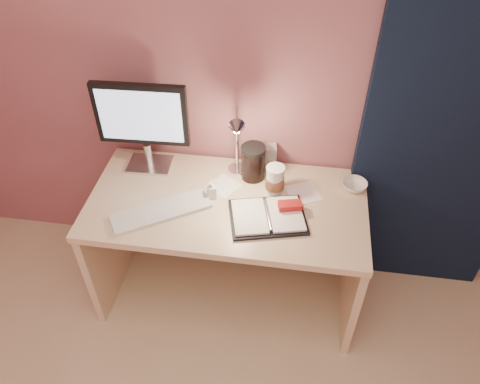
# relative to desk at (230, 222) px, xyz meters

# --- Properties ---
(room) EXTENTS (3.50, 3.50, 3.50)m
(room) POSITION_rel_desk_xyz_m (0.95, 0.24, 0.63)
(room) COLOR #C6B28E
(room) RESTS_ON ground
(desk) EXTENTS (1.40, 0.70, 0.73)m
(desk) POSITION_rel_desk_xyz_m (0.00, 0.00, 0.00)
(desk) COLOR beige
(desk) RESTS_ON ground
(monitor) EXTENTS (0.47, 0.18, 0.50)m
(monitor) POSITION_rel_desk_xyz_m (-0.46, 0.15, 0.53)
(monitor) COLOR silver
(monitor) RESTS_ON desk
(keyboard) EXTENTS (0.49, 0.38, 0.02)m
(keyboard) POSITION_rel_desk_xyz_m (-0.30, -0.20, 0.24)
(keyboard) COLOR silver
(keyboard) RESTS_ON desk
(planner) EXTENTS (0.42, 0.35, 0.06)m
(planner) POSITION_rel_desk_xyz_m (0.22, -0.15, 0.24)
(planner) COLOR black
(planner) RESTS_ON desk
(paper_a) EXTENTS (0.20, 0.20, 0.00)m
(paper_a) POSITION_rel_desk_xyz_m (0.38, 0.04, 0.23)
(paper_a) COLOR white
(paper_a) RESTS_ON desk
(paper_c) EXTENTS (0.20, 0.20, 0.00)m
(paper_c) POSITION_rel_desk_xyz_m (-0.04, 0.04, 0.23)
(paper_c) COLOR white
(paper_c) RESTS_ON desk
(coffee_cup) EXTENTS (0.10, 0.10, 0.16)m
(coffee_cup) POSITION_rel_desk_xyz_m (0.23, 0.04, 0.30)
(coffee_cup) COLOR silver
(coffee_cup) RESTS_ON desk
(bowl) EXTENTS (0.15, 0.15, 0.04)m
(bowl) POSITION_rel_desk_xyz_m (0.64, 0.12, 0.25)
(bowl) COLOR silver
(bowl) RESTS_ON desk
(lotion_bottle) EXTENTS (0.06, 0.06, 0.10)m
(lotion_bottle) POSITION_rel_desk_xyz_m (-0.08, -0.05, 0.28)
(lotion_bottle) COLOR silver
(lotion_bottle) RESTS_ON desk
(dark_jar) EXTENTS (0.12, 0.12, 0.17)m
(dark_jar) POSITION_rel_desk_xyz_m (0.10, 0.14, 0.31)
(dark_jar) COLOR black
(dark_jar) RESTS_ON desk
(product_box) EXTENTS (0.10, 0.08, 0.13)m
(product_box) POSITION_rel_desk_xyz_m (0.17, 0.24, 0.29)
(product_box) COLOR #B7B7B3
(product_box) RESTS_ON desk
(desk_lamp) EXTENTS (0.12, 0.27, 0.43)m
(desk_lamp) POSITION_rel_desk_xyz_m (-0.00, 0.07, 0.49)
(desk_lamp) COLOR silver
(desk_lamp) RESTS_ON desk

